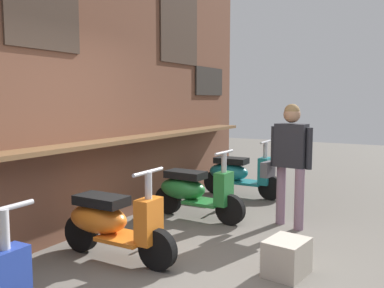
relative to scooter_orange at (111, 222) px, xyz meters
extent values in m
plane|color=#605B54|center=(0.02, -1.08, -0.39)|extent=(25.81, 25.81, 0.00)
cube|color=brown|center=(0.02, 0.94, 1.46)|extent=(9.22, 0.25, 3.69)
cube|color=brown|center=(0.02, 0.64, 0.73)|extent=(8.30, 0.36, 0.05)
cube|color=#423328|center=(2.66, 0.80, 2.48)|extent=(1.10, 0.02, 1.31)
cube|color=#2D2823|center=(3.70, 0.80, 1.58)|extent=(1.02, 0.03, 0.51)
cube|color=#233D9E|center=(-1.55, -0.48, 0.08)|extent=(0.28, 0.17, 0.44)
cylinder|color=#B7B7BC|center=(-1.55, -0.48, 0.21)|extent=(0.07, 0.07, 0.70)
cylinder|color=#B7B7BC|center=(-1.55, -0.48, 0.56)|extent=(0.46, 0.05, 0.04)
ellipsoid|color=orange|center=(0.00, 0.17, 0.01)|extent=(0.38, 0.70, 0.30)
cube|color=black|center=(0.00, 0.12, 0.21)|extent=(0.30, 0.55, 0.10)
cube|color=orange|center=(0.00, -0.18, -0.14)|extent=(0.38, 0.50, 0.04)
cube|color=orange|center=(0.00, -0.48, 0.08)|extent=(0.28, 0.16, 0.44)
cylinder|color=#B7B7BC|center=(0.00, -0.48, 0.21)|extent=(0.07, 0.07, 0.70)
cylinder|color=#B7B7BC|center=(0.00, -0.48, 0.56)|extent=(0.46, 0.04, 0.04)
cylinder|color=black|center=(0.00, -0.58, -0.19)|extent=(0.10, 0.40, 0.40)
cylinder|color=black|center=(0.00, 0.42, -0.19)|extent=(0.10, 0.40, 0.40)
ellipsoid|color=#237533|center=(1.70, 0.17, 0.01)|extent=(0.41, 0.71, 0.30)
cube|color=black|center=(1.70, 0.12, 0.21)|extent=(0.32, 0.56, 0.10)
cube|color=#237533|center=(1.69, -0.18, -0.14)|extent=(0.40, 0.51, 0.04)
cube|color=#237533|center=(1.67, -0.48, 0.08)|extent=(0.29, 0.17, 0.44)
cylinder|color=#B7B7BC|center=(1.67, -0.48, 0.21)|extent=(0.07, 0.07, 0.70)
cylinder|color=#B7B7BC|center=(1.67, -0.48, 0.56)|extent=(0.46, 0.05, 0.04)
cylinder|color=black|center=(1.67, -0.58, -0.19)|extent=(0.12, 0.40, 0.40)
cylinder|color=black|center=(1.71, 0.42, -0.19)|extent=(0.12, 0.40, 0.40)
ellipsoid|color=#197075|center=(3.22, 0.17, 0.01)|extent=(0.40, 0.71, 0.30)
cube|color=black|center=(3.22, 0.12, 0.21)|extent=(0.31, 0.56, 0.10)
cube|color=#197075|center=(3.23, -0.18, -0.14)|extent=(0.39, 0.51, 0.04)
cube|color=#197075|center=(3.23, -0.48, 0.08)|extent=(0.28, 0.17, 0.44)
cylinder|color=#B7B7BC|center=(3.23, -0.48, 0.21)|extent=(0.07, 0.07, 0.70)
cylinder|color=#B7B7BC|center=(3.23, -0.48, 0.56)|extent=(0.46, 0.05, 0.04)
cylinder|color=black|center=(3.23, -0.58, -0.19)|extent=(0.11, 0.40, 0.40)
cylinder|color=black|center=(3.21, 0.42, -0.19)|extent=(0.11, 0.40, 0.40)
cylinder|color=gray|center=(1.92, -1.41, 0.00)|extent=(0.12, 0.12, 0.78)
cylinder|color=gray|center=(2.05, -1.13, 0.00)|extent=(0.12, 0.12, 0.78)
cube|color=#232328|center=(1.99, -1.27, 0.67)|extent=(0.24, 0.41, 0.55)
sphere|color=#A37556|center=(1.99, -1.27, 1.06)|extent=(0.21, 0.21, 0.21)
sphere|color=olive|center=(1.99, -1.27, 1.10)|extent=(0.19, 0.19, 0.19)
cylinder|color=#232328|center=(1.96, -1.51, 0.64)|extent=(0.08, 0.08, 0.52)
cylinder|color=#232328|center=(2.01, -1.04, 0.64)|extent=(0.08, 0.08, 0.52)
cube|color=#4C4C51|center=(2.00, -0.97, 0.33)|extent=(0.27, 0.13, 0.20)
cube|color=#B2A899|center=(0.52, -1.69, -0.22)|extent=(0.46, 0.39, 0.34)
camera|label=1|loc=(-3.16, -2.79, 1.25)|focal=38.67mm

